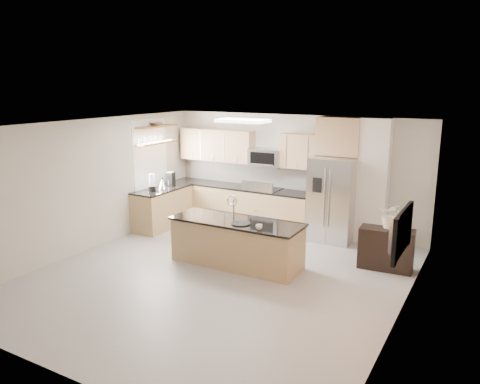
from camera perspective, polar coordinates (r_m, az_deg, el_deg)
The scene contains 27 objects.
floor at distance 8.22m, azimuth -2.73°, elevation -10.30°, with size 6.50×6.50×0.00m, color #ADA8A4.
ceiling at distance 7.58m, azimuth -2.95°, elevation 8.06°, with size 6.00×6.50×0.02m, color white.
wall_back at distance 10.62m, azimuth 6.56°, elevation 2.34°, with size 6.00×0.02×2.60m, color beige.
wall_front at distance 5.48m, azimuth -21.53°, elevation -8.84°, with size 6.00×0.02×2.60m, color beige.
wall_left at distance 9.70m, azimuth -18.00°, elevation 0.76°, with size 0.02×6.50×2.60m, color beige.
wall_right at distance 6.75m, azimuth 19.31°, elevation -4.56°, with size 0.02×6.50×2.60m, color beige.
back_counter at distance 11.05m, azimuth -0.05°, elevation -1.55°, with size 3.55×0.66×1.44m.
left_counter at distance 10.99m, azimuth -9.46°, elevation -1.89°, with size 0.66×1.50×0.92m.
range at distance 10.76m, azimuth 2.82°, elevation -1.97°, with size 0.76×0.64×1.14m.
upper_cabinets at distance 10.96m, azimuth -0.01°, elevation 5.54°, with size 3.50×0.33×0.75m.
microwave at distance 10.63m, azimuth 3.19°, elevation 4.22°, with size 0.76×0.40×0.40m.
refrigerator at distance 10.00m, azimuth 11.25°, elevation -0.89°, with size 0.92×0.78×1.78m.
partition_column at distance 9.93m, azimuth 15.93°, elevation 1.17°, with size 0.60×0.30×2.60m, color white.
window at distance 10.94m, azimuth -10.93°, elevation 4.35°, with size 0.04×1.15×1.65m.
shelf_lower at distance 10.89m, azimuth -10.14°, elevation 5.95°, with size 0.30×1.20×0.04m, color brown.
shelf_upper at distance 10.85m, azimuth -10.22°, elevation 7.88°, with size 0.30×1.20×0.04m, color brown.
ceiling_fixture at distance 9.16m, azimuth 0.34°, elevation 8.68°, with size 1.00×0.50×0.06m, color white.
island at distance 8.61m, azimuth -0.40°, elevation -6.15°, with size 2.44×0.91×1.27m.
credenza at distance 8.82m, azimuth 17.38°, elevation -6.65°, with size 0.94×0.40×0.75m, color black.
cup at distance 7.95m, azimuth 2.34°, elevation -4.29°, with size 0.12×0.12×0.09m, color white.
platter at distance 8.26m, azimuth 0.08°, elevation -3.87°, with size 0.34×0.34×0.02m, color black.
blender at distance 10.60m, azimuth -10.68°, elevation 1.01°, with size 0.17×0.17×0.39m.
kettle at distance 10.80m, azimuth -9.45°, elevation 1.01°, with size 0.21×0.21×0.27m.
coffee_maker at distance 11.14m, azimuth -8.48°, elevation 1.57°, with size 0.21×0.24×0.31m.
bowl at distance 10.85m, azimuth -10.21°, elevation 8.24°, with size 0.40×0.40×0.10m, color #B8B8BB.
flower_vase at distance 8.65m, azimuth 18.04°, elevation -1.95°, with size 0.65×0.57×0.72m, color white.
television at distance 6.56m, azimuth 18.25°, elevation -4.52°, with size 1.08×0.14×0.62m, color black.
Camera 1 is at (4.05, -6.38, 3.25)m, focal length 35.00 mm.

